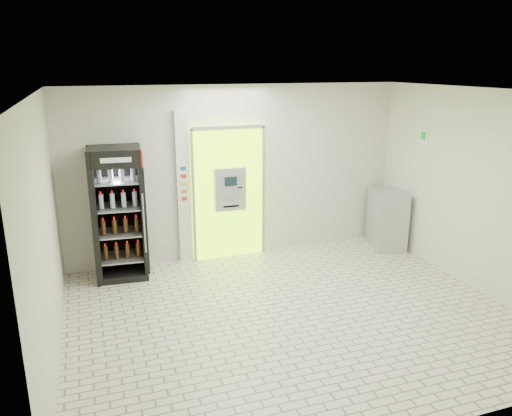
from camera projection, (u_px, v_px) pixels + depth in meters
name	position (u px, v px, depth m)	size (l,w,h in m)	color
ground	(292.00, 314.00, 6.88)	(6.00, 6.00, 0.00)	beige
room_shell	(295.00, 184.00, 6.37)	(6.00, 6.00, 6.00)	beige
atm_assembly	(228.00, 192.00, 8.68)	(1.30, 0.24, 2.33)	#95F904
pillar	(183.00, 188.00, 8.43)	(0.22, 0.11, 2.60)	silver
beverage_cooler	(119.00, 216.00, 7.90)	(0.84, 0.78, 2.11)	black
steel_cabinet	(387.00, 219.00, 9.31)	(0.73, 0.92, 1.08)	#A6A8AD
exit_sign	(424.00, 137.00, 8.50)	(0.02, 0.22, 0.26)	white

